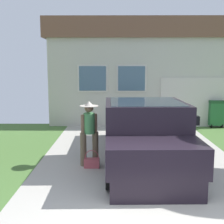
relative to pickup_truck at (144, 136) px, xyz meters
name	(u,v)px	position (x,y,z in m)	size (l,w,h in m)	color
pickup_truck	(144,136)	(0.00, 0.00, 0.00)	(2.17, 5.59, 1.63)	black
person_with_hat	(89,130)	(-1.39, -0.12, 0.17)	(0.47, 0.47, 1.64)	brown
handbag	(92,162)	(-1.31, -0.33, -0.60)	(0.38, 0.19, 0.44)	#B24C56
house_with_garage	(156,71)	(1.46, 8.19, 1.54)	(10.31, 7.10, 4.49)	beige
wheeled_trash_bin	(215,112)	(3.45, 4.78, -0.13)	(0.60, 0.72, 1.11)	#286B38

